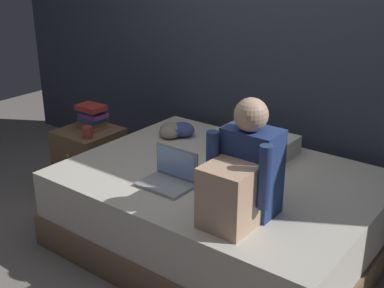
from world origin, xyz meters
name	(u,v)px	position (x,y,z in m)	size (l,w,h in m)	color
ground_plane	(169,254)	(0.00, 0.00, 0.00)	(8.00, 8.00, 0.00)	gray
wall_back	(270,26)	(0.00, 1.20, 1.35)	(5.60, 0.10, 2.70)	#383D4C
bed	(220,211)	(0.20, 0.30, 0.26)	(2.00, 1.50, 0.53)	#7A6047
nightstand	(91,161)	(-1.10, 0.33, 0.27)	(0.44, 0.46, 0.54)	brown
person_sitting	(243,175)	(0.59, -0.08, 0.78)	(0.39, 0.44, 0.66)	navy
laptop	(170,176)	(0.03, -0.01, 0.59)	(0.32, 0.23, 0.22)	#9EA0A5
pillow	(254,143)	(0.17, 0.75, 0.60)	(0.56, 0.36, 0.13)	silver
book_stack	(92,116)	(-1.10, 0.38, 0.64)	(0.22, 0.17, 0.20)	brown
mug	(87,132)	(-0.97, 0.21, 0.58)	(0.08, 0.08, 0.09)	#933833
clothes_pile	(175,130)	(-0.47, 0.64, 0.58)	(0.26, 0.25, 0.11)	gray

